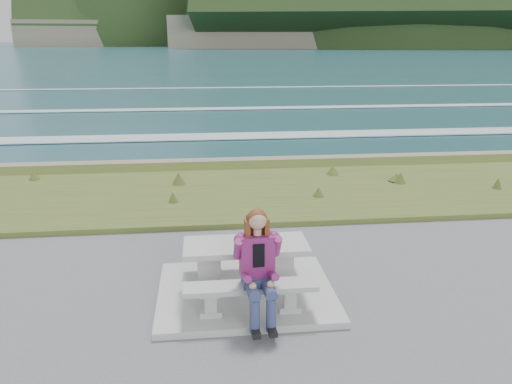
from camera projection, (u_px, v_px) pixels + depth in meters
concrete_slab at (246, 293)px, 7.47m from camera, size 2.60×2.10×0.10m
picnic_table at (246, 254)px, 7.29m from camera, size 1.80×0.75×0.75m
bench_landward at (251, 291)px, 6.69m from camera, size 1.80×0.35×0.45m
bench_seaward at (242, 249)px, 8.02m from camera, size 1.80×0.35×0.45m
grass_verge at (228, 196)px, 12.24m from camera, size 160.00×4.50×0.22m
shore_drop at (222, 167)px, 14.99m from camera, size 160.00×0.80×2.20m
ocean at (211, 127)px, 31.84m from camera, size 1600.00×1600.00×0.09m
headland_range at (436, 30)px, 402.64m from camera, size 729.83×363.95×219.15m
seated_woman at (259, 282)px, 6.50m from camera, size 0.47×0.79×1.50m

